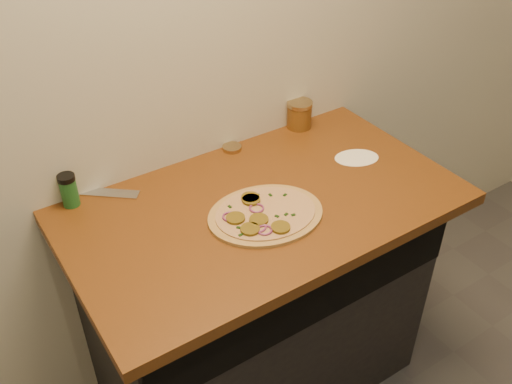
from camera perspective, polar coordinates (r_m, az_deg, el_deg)
cabinet at (r=2.07m, az=0.11°, el=-10.85°), size 1.10×0.60×0.86m
countertop at (r=1.74m, az=0.67°, el=-1.38°), size 1.20×0.70×0.04m
pizza at (r=1.67m, az=0.84°, el=-2.25°), size 0.39×0.39×0.02m
chefs_knife at (r=1.85m, az=-17.25°, el=0.18°), size 0.26×0.23×0.02m
mason_jar_lid at (r=1.97m, az=-2.41°, el=4.44°), size 0.08×0.08×0.01m
salsa_jar at (r=2.09m, az=4.35°, el=7.76°), size 0.09×0.09×0.10m
spice_shaker at (r=1.77m, az=-18.22°, el=0.18°), size 0.05×0.05×0.11m
flour_spill at (r=1.96m, az=10.03°, el=3.39°), size 0.20×0.20×0.00m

